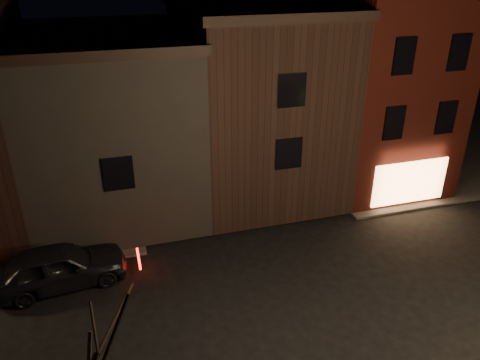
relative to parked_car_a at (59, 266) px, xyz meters
name	(u,v)px	position (x,y,z in m)	size (l,w,h in m)	color
ground	(302,309)	(8.36, -3.95, -0.85)	(120.00, 120.00, 0.00)	black
sidewalk_far_right	(427,105)	(28.36, 16.05, -0.79)	(30.00, 30.00, 0.12)	#2D2B28
corner_building	(376,83)	(16.36, 5.53, 4.55)	(6.50, 8.50, 10.50)	#3F100B
row_building_a	(253,98)	(9.86, 6.55, 3.99)	(7.30, 10.30, 9.40)	black
row_building_b	(111,120)	(2.61, 6.55, 3.49)	(7.80, 10.30, 8.40)	black
parked_car_a	(59,266)	(0.00, 0.00, 0.00)	(2.00, 4.97, 1.69)	black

